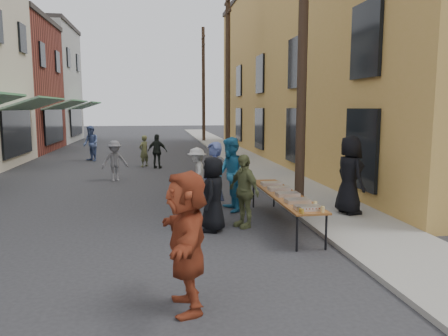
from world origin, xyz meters
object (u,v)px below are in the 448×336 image
object	(u,v)px
server	(350,175)
utility_pole_far	(203,85)
utility_pole_mid	(228,74)
guest_front_a	(213,194)
utility_pole_near	(303,38)
guest_front_c	(231,175)
catering_tray_sausage	(308,208)
serving_table	(284,195)

from	to	relation	value
server	utility_pole_far	bearing A→B (deg)	-6.19
utility_pole_mid	guest_front_a	size ratio (longest dim) A/B	5.43
utility_pole_near	utility_pole_mid	world-z (taller)	same
utility_pole_mid	server	distance (m)	13.62
utility_pole_mid	guest_front_c	distance (m)	12.72
utility_pole_mid	utility_pole_far	bearing A→B (deg)	90.00
catering_tray_sausage	guest_front_a	size ratio (longest dim) A/B	0.30
serving_table	guest_front_c	size ratio (longest dim) A/B	2.04
catering_tray_sausage	guest_front_a	world-z (taller)	guest_front_a
utility_pole_mid	guest_front_c	size ratio (longest dim) A/B	4.58
utility_pole_mid	server	xyz separation A→B (m)	(0.90, -13.15, -3.43)
utility_pole_near	guest_front_a	xyz separation A→B (m)	(-2.60, -1.85, -3.67)
utility_pole_near	server	size ratio (longest dim) A/B	4.65
guest_front_c	utility_pole_near	bearing A→B (deg)	86.59
utility_pole_mid	guest_front_c	bearing A→B (deg)	-98.99
serving_table	guest_front_c	xyz separation A→B (m)	(-0.99, 1.53, 0.27)
utility_pole_mid	utility_pole_far	size ratio (longest dim) A/B	1.00
utility_pole_mid	guest_front_c	xyz separation A→B (m)	(-1.91, -12.08, -3.52)
guest_front_a	utility_pole_far	bearing A→B (deg)	-169.36
guest_front_a	guest_front_c	size ratio (longest dim) A/B	0.84
catering_tray_sausage	guest_front_c	size ratio (longest dim) A/B	0.25
utility_pole_far	server	world-z (taller)	utility_pole_far
guest_front_a	utility_pole_near	bearing A→B (deg)	141.77
guest_front_c	server	xyz separation A→B (m)	(2.81, -1.07, 0.09)
guest_front_a	server	size ratio (longest dim) A/B	0.86
utility_pole_mid	utility_pole_far	xyz separation A→B (m)	(0.00, 12.00, 0.00)
serving_table	server	world-z (taller)	server
utility_pole_mid	server	size ratio (longest dim) A/B	4.65
catering_tray_sausage	utility_pole_mid	bearing A→B (deg)	86.54
utility_pole_near	utility_pole_mid	distance (m)	12.00
utility_pole_mid	catering_tray_sausage	distance (m)	15.73
serving_table	utility_pole_mid	bearing A→B (deg)	86.13
utility_pole_near	guest_front_c	size ratio (longest dim) A/B	4.58
utility_pole_mid	catering_tray_sausage	xyz separation A→B (m)	(-0.92, -15.26, -3.71)
server	catering_tray_sausage	bearing A→B (deg)	130.97
serving_table	utility_pole_far	bearing A→B (deg)	87.94
serving_table	catering_tray_sausage	xyz separation A→B (m)	(0.00, -1.65, 0.08)
serving_table	guest_front_a	world-z (taller)	guest_front_a
guest_front_c	server	bearing A→B (deg)	63.46
guest_front_a	serving_table	bearing A→B (deg)	114.40
utility_pole_near	guest_front_a	distance (m)	4.86
utility_pole_near	catering_tray_sausage	distance (m)	5.02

